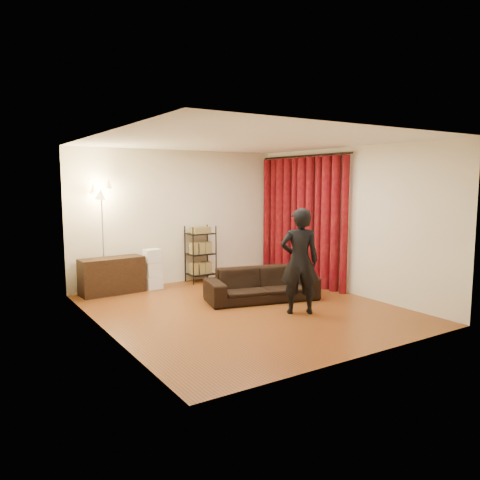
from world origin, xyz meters
TOP-DOWN VIEW (x-y plane):
  - floor at (0.00, 0.00)m, footprint 5.00×5.00m
  - ceiling at (0.00, 0.00)m, footprint 5.00×5.00m
  - wall_back at (0.00, 2.50)m, footprint 5.00×0.00m
  - wall_front at (0.00, -2.50)m, footprint 5.00×0.00m
  - wall_left at (-2.25, 0.00)m, footprint 0.00×5.00m
  - wall_right at (2.25, 0.00)m, footprint 0.00×5.00m
  - curtain_rod at (2.15, 1.12)m, footprint 0.04×2.65m
  - curtain at (2.13, 1.12)m, footprint 0.22×2.65m
  - sofa at (0.57, 0.33)m, footprint 2.06×1.20m
  - person at (0.60, -0.65)m, footprint 0.73×0.65m
  - media_cabinet at (-1.49, 2.23)m, footprint 1.18×0.50m
  - storage_boxes at (-0.71, 2.16)m, footprint 0.34×0.28m
  - wire_shelf at (0.39, 2.28)m, footprint 0.63×0.55m
  - floor_lamp at (-1.63, 2.22)m, footprint 0.42×0.42m

SIDE VIEW (x-z plane):
  - floor at x=0.00m, z-range 0.00..0.00m
  - sofa at x=0.57m, z-range 0.00..0.57m
  - media_cabinet at x=-1.49m, z-range 0.00..0.67m
  - storage_boxes at x=-0.71m, z-range 0.00..0.78m
  - wire_shelf at x=0.39m, z-range 0.00..1.16m
  - person at x=0.60m, z-range 0.00..1.67m
  - floor_lamp at x=-1.63m, z-range 0.00..2.06m
  - curtain at x=2.13m, z-range 0.00..2.55m
  - wall_back at x=0.00m, z-range -1.15..3.85m
  - wall_front at x=0.00m, z-range -1.15..3.85m
  - wall_left at x=-2.25m, z-range -1.15..3.85m
  - wall_right at x=2.25m, z-range -1.15..3.85m
  - curtain_rod at x=2.15m, z-range 2.56..2.60m
  - ceiling at x=0.00m, z-range 2.70..2.70m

